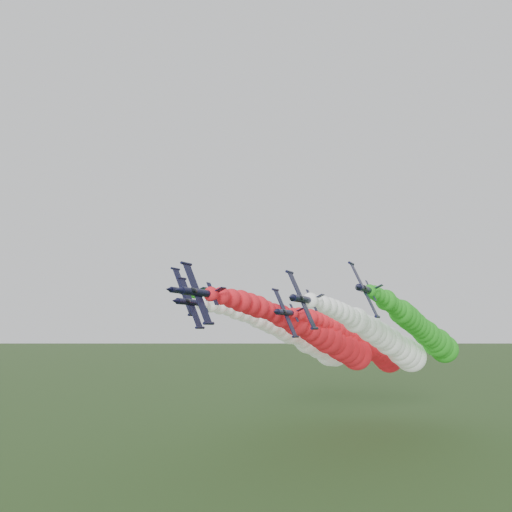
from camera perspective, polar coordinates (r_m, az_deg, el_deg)
The scene contains 7 objects.
ground at distance 93.88m, azimuth -6.70°, elevation -26.70°, with size 3000.00×3000.00×0.00m, color #325123.
jet_lead at distance 129.40m, azimuth 8.18°, elevation -9.42°, with size 13.85×85.84×22.38m.
jet_inner_left at distance 145.47m, azimuth 5.76°, elevation -9.49°, with size 13.47×85.42×21.96m.
jet_inner_right at distance 138.60m, azimuth 15.02°, elevation -9.49°, with size 14.05×86.04×22.58m.
jet_outer_left at distance 152.25m, azimuth 5.00°, elevation -8.64°, with size 14.38×86.38×22.91m.
jet_outer_right at distance 143.68m, azimuth 18.82°, elevation -8.33°, with size 13.66×85.65×22.19m.
jet_trail at distance 154.59m, azimuth 12.57°, elevation -9.95°, with size 14.10×86.09×22.63m.
Camera 1 is at (46.03, -76.23, 29.74)m, focal length 35.00 mm.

